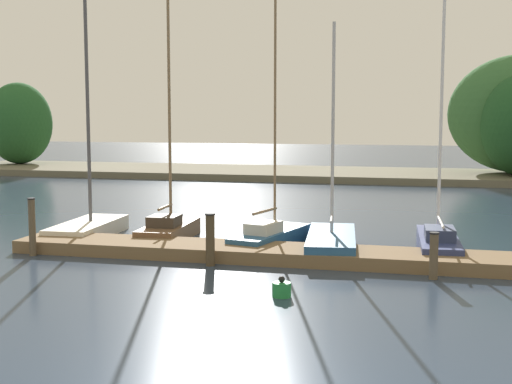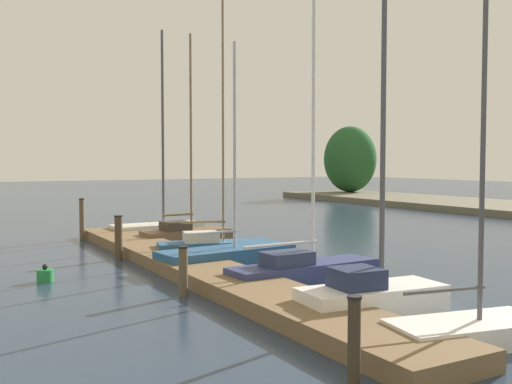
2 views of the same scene
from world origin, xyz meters
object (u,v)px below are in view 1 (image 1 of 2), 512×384
(sailboat_2, at_px, (272,234))
(sailboat_3, at_px, (331,241))
(mooring_piling_0, at_px, (32,227))
(mooring_piling_1, at_px, (210,239))
(sailboat_1, at_px, (169,227))
(mooring_piling_2, at_px, (434,256))
(sailboat_4, at_px, (438,240))
(sailboat_0, at_px, (90,224))
(channel_buoy_1, at_px, (282,289))

(sailboat_2, xyz_separation_m, sailboat_3, (1.83, -0.44, -0.04))
(mooring_piling_0, bearing_deg, mooring_piling_1, -0.73)
(sailboat_1, bearing_deg, mooring_piling_2, -116.40)
(sailboat_4, xyz_separation_m, mooring_piling_2, (-0.14, -3.26, 0.21))
(mooring_piling_0, bearing_deg, sailboat_2, 24.89)
(sailboat_0, bearing_deg, sailboat_2, -96.46)
(mooring_piling_0, xyz_separation_m, mooring_piling_2, (10.80, -0.22, -0.24))
(sailboat_3, bearing_deg, sailboat_4, -84.81)
(mooring_piling_1, height_order, mooring_piling_2, mooring_piling_1)
(sailboat_3, height_order, mooring_piling_0, sailboat_3)
(sailboat_1, height_order, mooring_piling_2, sailboat_1)
(sailboat_1, relative_size, sailboat_2, 0.92)
(sailboat_0, relative_size, channel_buoy_1, 18.33)
(sailboat_0, bearing_deg, mooring_piling_2, -111.05)
(sailboat_1, relative_size, sailboat_4, 1.09)
(sailboat_2, distance_m, mooring_piling_1, 3.11)
(sailboat_0, bearing_deg, sailboat_3, -98.92)
(sailboat_2, distance_m, sailboat_3, 1.88)
(sailboat_3, height_order, mooring_piling_2, sailboat_3)
(mooring_piling_1, xyz_separation_m, mooring_piling_2, (5.61, -0.15, -0.12))
(sailboat_4, distance_m, mooring_piling_0, 11.36)
(sailboat_0, height_order, sailboat_3, sailboat_0)
(sailboat_0, distance_m, mooring_piling_1, 6.05)
(mooring_piling_2, bearing_deg, sailboat_3, 136.63)
(sailboat_0, relative_size, mooring_piling_2, 7.37)
(mooring_piling_1, height_order, channel_buoy_1, mooring_piling_1)
(sailboat_4, height_order, channel_buoy_1, sailboat_4)
(sailboat_0, bearing_deg, channel_buoy_1, -131.25)
(sailboat_1, bearing_deg, sailboat_3, -101.87)
(mooring_piling_1, xyz_separation_m, channel_buoy_1, (2.43, -2.59, -0.52))
(mooring_piling_0, distance_m, mooring_piling_2, 10.80)
(sailboat_4, bearing_deg, mooring_piling_2, 174.60)
(sailboat_2, height_order, channel_buoy_1, sailboat_2)
(sailboat_1, distance_m, channel_buoy_1, 7.60)
(sailboat_0, distance_m, sailboat_3, 7.94)
(sailboat_0, bearing_deg, mooring_piling_1, -126.00)
(sailboat_2, height_order, mooring_piling_1, sailboat_2)
(mooring_piling_0, xyz_separation_m, channel_buoy_1, (7.61, -2.65, -0.64))
(sailboat_1, height_order, sailboat_2, sailboat_2)
(sailboat_1, xyz_separation_m, channel_buoy_1, (4.81, -5.88, -0.22))
(sailboat_1, height_order, mooring_piling_1, sailboat_1)
(sailboat_0, height_order, mooring_piling_1, sailboat_0)
(mooring_piling_0, bearing_deg, channel_buoy_1, -19.22)
(mooring_piling_1, bearing_deg, sailboat_4, 28.37)
(sailboat_1, xyz_separation_m, mooring_piling_1, (2.38, -3.30, 0.30))
(sailboat_0, distance_m, mooring_piling_0, 3.22)
(sailboat_1, distance_m, sailboat_2, 3.39)
(sailboat_3, bearing_deg, mooring_piling_1, 124.90)
(sailboat_3, distance_m, channel_buoy_1, 5.10)
(mooring_piling_1, bearing_deg, mooring_piling_2, -1.54)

